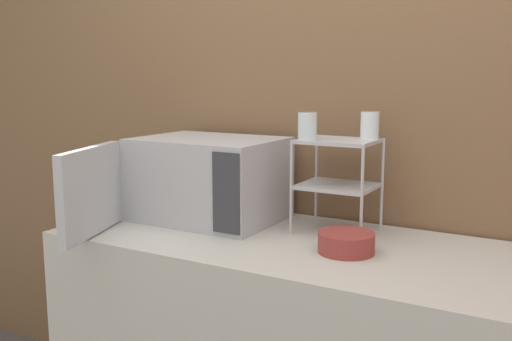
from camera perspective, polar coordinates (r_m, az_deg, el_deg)
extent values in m
cube|color=brown|center=(2.10, 10.65, 5.68)|extent=(8.00, 0.06, 2.60)
cube|color=#ADADB2|center=(2.11, -4.71, -0.82)|extent=(0.51, 0.38, 0.30)
cube|color=#B7B2A8|center=(2.00, -9.10, -1.50)|extent=(0.37, 0.01, 0.26)
cube|color=#333338|center=(1.84, -3.02, -2.30)|extent=(0.10, 0.01, 0.27)
cube|color=#ADADB2|center=(1.95, -16.16, -2.00)|extent=(0.16, 0.39, 0.29)
cylinder|color=#B2B2B7|center=(1.90, 3.53, -1.73)|extent=(0.01, 0.01, 0.32)
cylinder|color=#B2B2B7|center=(1.80, 10.54, -2.45)|extent=(0.01, 0.01, 0.32)
cylinder|color=#B2B2B7|center=(2.08, 6.05, -0.77)|extent=(0.01, 0.01, 0.32)
cylinder|color=#B2B2B7|center=(2.00, 12.51, -1.37)|extent=(0.01, 0.01, 0.32)
cube|color=#B2B2B7|center=(1.94, 8.13, -1.55)|extent=(0.25, 0.21, 0.01)
cube|color=#B2B2B7|center=(1.92, 8.24, 2.93)|extent=(0.25, 0.21, 0.01)
cylinder|color=silver|center=(1.89, 5.15, 4.44)|extent=(0.06, 0.06, 0.09)
cylinder|color=silver|center=(1.95, 11.31, 4.46)|extent=(0.06, 0.06, 0.09)
cylinder|color=maroon|center=(1.75, 8.99, -7.98)|extent=(0.09, 0.09, 0.01)
cylinder|color=maroon|center=(1.74, 9.02, -7.13)|extent=(0.17, 0.17, 0.06)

